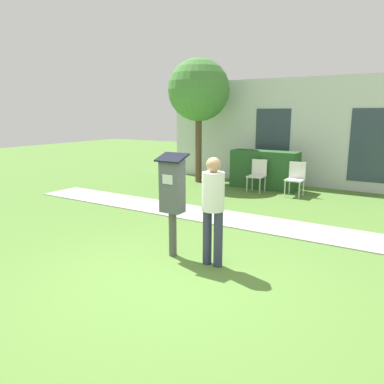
# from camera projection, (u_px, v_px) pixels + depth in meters

# --- Properties ---
(ground_plane) EXTENTS (40.00, 40.00, 0.00)m
(ground_plane) POSITION_uv_depth(u_px,v_px,m) (171.00, 279.00, 5.00)
(ground_plane) COLOR #517A33
(sidewalk) EXTENTS (12.00, 1.10, 0.02)m
(sidewalk) POSITION_uv_depth(u_px,v_px,m) (258.00, 223.00, 7.49)
(sidewalk) COLOR #A3A099
(sidewalk) RESTS_ON ground
(building_facade) EXTENTS (10.00, 0.26, 3.20)m
(building_facade) POSITION_uv_depth(u_px,v_px,m) (320.00, 133.00, 10.92)
(building_facade) COLOR silver
(building_facade) RESTS_ON ground
(parking_meter) EXTENTS (0.44, 0.31, 1.59)m
(parking_meter) POSITION_uv_depth(u_px,v_px,m) (172.00, 192.00, 5.62)
(parking_meter) COLOR #4C4C4C
(parking_meter) RESTS_ON ground
(person_standing) EXTENTS (0.32, 0.32, 1.58)m
(person_standing) POSITION_uv_depth(u_px,v_px,m) (213.00, 203.00, 5.28)
(person_standing) COLOR #333851
(person_standing) RESTS_ON ground
(outdoor_chair_left) EXTENTS (0.44, 0.44, 0.90)m
(outdoor_chair_left) POSITION_uv_depth(u_px,v_px,m) (258.00, 173.00, 10.48)
(outdoor_chair_left) COLOR white
(outdoor_chair_left) RESTS_ON ground
(outdoor_chair_middle) EXTENTS (0.44, 0.44, 0.90)m
(outdoor_chair_middle) POSITION_uv_depth(u_px,v_px,m) (296.00, 176.00, 9.91)
(outdoor_chair_middle) COLOR white
(outdoor_chair_middle) RESTS_ON ground
(hedge_row) EXTENTS (1.96, 0.60, 1.10)m
(hedge_row) POSITION_uv_depth(u_px,v_px,m) (264.00, 170.00, 10.91)
(hedge_row) COLOR #285628
(hedge_row) RESTS_ON ground
(tree) EXTENTS (1.90, 1.90, 3.82)m
(tree) POSITION_uv_depth(u_px,v_px,m) (199.00, 91.00, 11.46)
(tree) COLOR brown
(tree) RESTS_ON ground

